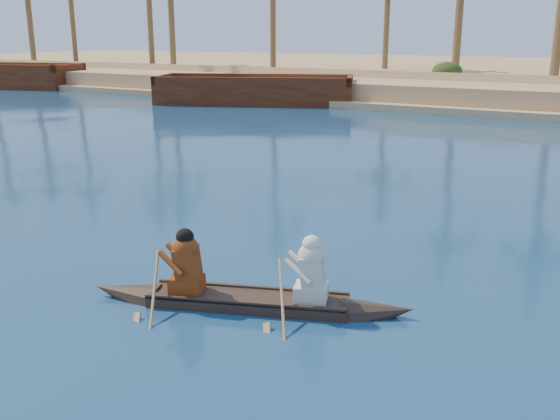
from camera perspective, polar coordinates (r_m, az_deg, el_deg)
The scene contains 5 objects.
ground at distance 13.30m, azimuth -10.17°, elevation -1.78°, with size 160.00×160.00×0.00m, color navy.
sandy_embankment at distance 57.15m, azimuth 22.56°, elevation 11.14°, with size 150.00×51.00×1.50m.
shrub_cluster at distance 41.98m, azimuth 19.40°, elevation 11.12°, with size 100.00×6.00×2.40m, color #203413, non-canonical shape.
canoe at distance 9.41m, azimuth -2.95°, elevation -7.35°, with size 4.82×2.32×1.35m.
barge_mid at distance 37.70m, azimuth -2.29°, elevation 10.74°, with size 12.05×7.98×1.91m.
Camera 1 is at (8.37, -9.55, 3.95)m, focal length 40.00 mm.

